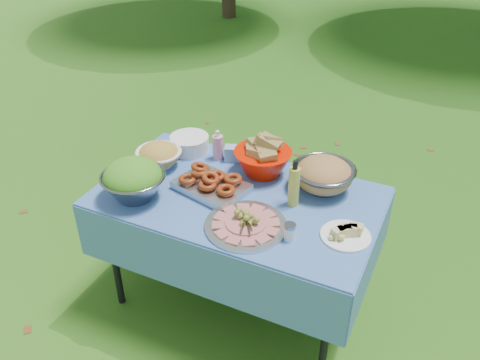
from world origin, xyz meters
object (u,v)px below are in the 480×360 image
object	(u,v)px
picnic_table	(238,251)
bread_bowl	(263,156)
salad_bowl	(133,180)
oil_bottle	(294,183)
plate_stack	(190,143)
charcuterie_platter	(246,219)
pasta_bowl_steel	(324,174)

from	to	relation	value
picnic_table	bread_bowl	size ratio (longest dim) A/B	4.56
salad_bowl	oil_bottle	world-z (taller)	oil_bottle
picnic_table	salad_bowl	bearing A→B (deg)	-152.93
salad_bowl	plate_stack	world-z (taller)	salad_bowl
charcuterie_platter	picnic_table	bearing A→B (deg)	124.09
pasta_bowl_steel	salad_bowl	bearing A→B (deg)	-149.82
pasta_bowl_steel	picnic_table	bearing A→B (deg)	-146.18
salad_bowl	charcuterie_platter	xyz separation A→B (m)	(0.62, 0.02, -0.06)
picnic_table	salad_bowl	distance (m)	0.72
pasta_bowl_steel	oil_bottle	size ratio (longest dim) A/B	1.29
bread_bowl	picnic_table	bearing A→B (deg)	-96.43
salad_bowl	plate_stack	size ratio (longest dim) A/B	1.41
salad_bowl	pasta_bowl_steel	world-z (taller)	salad_bowl
salad_bowl	charcuterie_platter	size ratio (longest dim) A/B	0.82
pasta_bowl_steel	charcuterie_platter	bearing A→B (deg)	-115.88
bread_bowl	salad_bowl	bearing A→B (deg)	-135.07
picnic_table	pasta_bowl_steel	world-z (taller)	pasta_bowl_steel
pasta_bowl_steel	charcuterie_platter	size ratio (longest dim) A/B	0.83
picnic_table	bread_bowl	distance (m)	0.55
salad_bowl	picnic_table	bearing A→B (deg)	27.07
pasta_bowl_steel	oil_bottle	world-z (taller)	oil_bottle
picnic_table	bread_bowl	world-z (taller)	bread_bowl
picnic_table	salad_bowl	size ratio (longest dim) A/B	4.45
bread_bowl	charcuterie_platter	bearing A→B (deg)	-75.99
pasta_bowl_steel	plate_stack	bearing A→B (deg)	176.64
salad_bowl	oil_bottle	size ratio (longest dim) A/B	1.27
plate_stack	charcuterie_platter	distance (m)	0.81
bread_bowl	charcuterie_platter	xyz separation A→B (m)	(0.12, -0.48, -0.06)
plate_stack	oil_bottle	world-z (taller)	oil_bottle
charcuterie_platter	plate_stack	bearing A→B (deg)	139.50
salad_bowl	pasta_bowl_steel	distance (m)	0.99
picnic_table	charcuterie_platter	bearing A→B (deg)	-55.91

